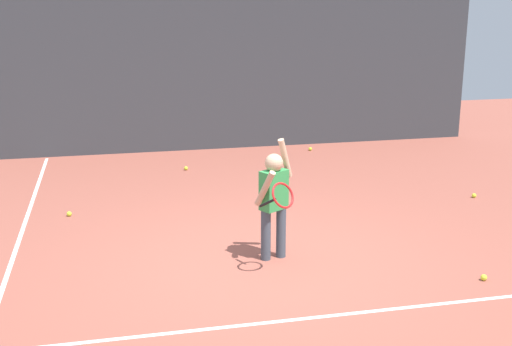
% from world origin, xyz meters
% --- Properties ---
extents(ground_plane, '(20.00, 20.00, 0.00)m').
position_xyz_m(ground_plane, '(0.00, 0.00, 0.00)').
color(ground_plane, '#9E5142').
extents(court_line_baseline, '(9.00, 0.05, 0.00)m').
position_xyz_m(court_line_baseline, '(0.00, -1.36, 0.00)').
color(court_line_baseline, white).
rests_on(court_line_baseline, ground).
extents(court_line_sideline, '(0.05, 9.00, 0.00)m').
position_xyz_m(court_line_sideline, '(-2.71, 1.00, 0.00)').
color(court_line_sideline, white).
rests_on(court_line_sideline, ground).
extents(back_fence_windscreen, '(11.02, 0.08, 3.07)m').
position_xyz_m(back_fence_windscreen, '(0.00, 5.64, 1.53)').
color(back_fence_windscreen, '#383D42').
rests_on(back_fence_windscreen, ground).
extents(fence_post_1, '(0.09, 0.09, 3.22)m').
position_xyz_m(fence_post_1, '(-1.79, 5.70, 1.61)').
color(fence_post_1, slate).
rests_on(fence_post_1, ground).
extents(fence_post_2, '(0.09, 0.09, 3.22)m').
position_xyz_m(fence_post_2, '(1.79, 5.70, 1.61)').
color(fence_post_2, slate).
rests_on(fence_post_2, ground).
extents(fence_post_3, '(0.09, 0.09, 3.22)m').
position_xyz_m(fence_post_3, '(5.36, 5.70, 1.61)').
color(fence_post_3, slate).
rests_on(fence_post_3, ground).
extents(tennis_player, '(0.50, 0.82, 1.35)m').
position_xyz_m(tennis_player, '(0.15, 0.08, 0.73)').
color(tennis_player, '#3F4C59').
rests_on(tennis_player, ground).
extents(tennis_ball_0, '(0.07, 0.07, 0.07)m').
position_xyz_m(tennis_ball_0, '(2.12, 5.06, 0.03)').
color(tennis_ball_0, '#CCE033').
rests_on(tennis_ball_0, ground).
extents(tennis_ball_1, '(0.07, 0.07, 0.07)m').
position_xyz_m(tennis_ball_1, '(-2.16, 2.10, 0.03)').
color(tennis_ball_1, '#CCE033').
rests_on(tennis_ball_1, ground).
extents(tennis_ball_2, '(0.07, 0.07, 0.07)m').
position_xyz_m(tennis_ball_2, '(-0.35, 4.14, 0.03)').
color(tennis_ball_2, '#CCE033').
rests_on(tennis_ball_2, ground).
extents(tennis_ball_3, '(0.07, 0.07, 0.07)m').
position_xyz_m(tennis_ball_3, '(3.57, 1.67, 0.03)').
color(tennis_ball_3, '#CCE033').
rests_on(tennis_ball_3, ground).
extents(tennis_ball_5, '(0.07, 0.07, 0.07)m').
position_xyz_m(tennis_ball_5, '(2.14, -0.96, 0.03)').
color(tennis_ball_5, '#CCE033').
rests_on(tennis_ball_5, ground).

